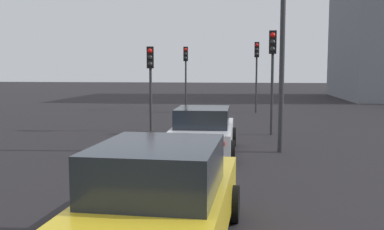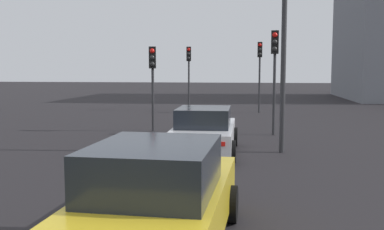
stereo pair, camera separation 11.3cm
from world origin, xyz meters
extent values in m
cube|color=silver|center=(8.11, 0.04, 0.57)|extent=(4.44, 1.85, 0.61)
cube|color=#1E232B|center=(7.88, 0.03, 1.16)|extent=(2.01, 1.60, 0.57)
cylinder|color=black|center=(9.49, -0.84, 0.32)|extent=(0.64, 0.23, 0.64)
cylinder|color=black|center=(9.46, 0.95, 0.32)|extent=(0.64, 0.23, 0.64)
cylinder|color=black|center=(6.75, -0.88, 0.32)|extent=(0.64, 0.23, 0.64)
cylinder|color=black|center=(6.72, 0.91, 0.32)|extent=(0.64, 0.23, 0.64)
cube|color=red|center=(5.89, -0.64, 0.68)|extent=(0.03, 0.20, 0.11)
cube|color=red|center=(5.87, 0.65, 0.68)|extent=(0.03, 0.20, 0.11)
cube|color=gold|center=(0.55, -0.11, 0.61)|extent=(4.65, 1.99, 0.70)
cube|color=#1E232B|center=(0.32, -0.10, 1.29)|extent=(2.12, 1.68, 0.66)
cylinder|color=black|center=(1.93, -1.07, 0.32)|extent=(0.65, 0.24, 0.64)
cylinder|color=black|center=(2.00, 0.75, 0.32)|extent=(0.65, 0.24, 0.64)
cylinder|color=#2D2D30|center=(12.24, -2.30, 1.61)|extent=(0.11, 0.11, 3.21)
cube|color=black|center=(12.18, -2.29, 3.66)|extent=(0.23, 0.30, 0.90)
sphere|color=red|center=(12.07, -2.28, 3.93)|extent=(0.20, 0.20, 0.20)
sphere|color=black|center=(12.07, -2.28, 3.66)|extent=(0.20, 0.20, 0.20)
sphere|color=black|center=(12.07, -2.28, 3.39)|extent=(0.20, 0.20, 0.20)
cylinder|color=#2D2D30|center=(22.25, 2.52, 1.56)|extent=(0.11, 0.11, 3.11)
cube|color=black|center=(22.19, 2.51, 3.56)|extent=(0.22, 0.29, 0.90)
sphere|color=red|center=(22.08, 2.51, 3.83)|extent=(0.20, 0.20, 0.20)
sphere|color=black|center=(22.08, 2.51, 3.56)|extent=(0.20, 0.20, 0.20)
sphere|color=black|center=(22.08, 2.51, 3.29)|extent=(0.20, 0.20, 0.20)
cylinder|color=#2D2D30|center=(21.30, -1.89, 1.66)|extent=(0.11, 0.11, 3.32)
cube|color=black|center=(21.24, -1.89, 3.77)|extent=(0.21, 0.28, 0.90)
sphere|color=red|center=(21.13, -1.89, 4.04)|extent=(0.20, 0.20, 0.20)
sphere|color=black|center=(21.13, -1.89, 3.77)|extent=(0.20, 0.20, 0.20)
sphere|color=black|center=(21.13, -1.89, 3.50)|extent=(0.20, 0.20, 0.20)
cylinder|color=#2D2D30|center=(12.66, 2.69, 1.32)|extent=(0.11, 0.11, 2.64)
cube|color=black|center=(12.60, 2.69, 3.09)|extent=(0.23, 0.30, 0.90)
sphere|color=red|center=(12.49, 2.67, 3.36)|extent=(0.20, 0.20, 0.20)
sphere|color=black|center=(12.49, 2.67, 3.09)|extent=(0.20, 0.20, 0.20)
sphere|color=black|center=(12.49, 2.67, 2.82)|extent=(0.20, 0.20, 0.20)
cylinder|color=#2D2D30|center=(8.52, -2.37, 3.78)|extent=(0.16, 0.16, 7.57)
camera|label=1|loc=(-5.43, -1.27, 2.62)|focal=41.18mm
camera|label=2|loc=(-5.42, -1.38, 2.62)|focal=41.18mm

